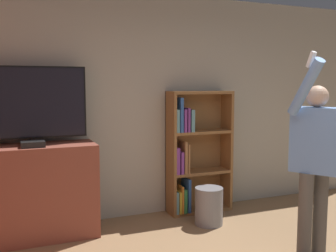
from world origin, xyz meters
The scene contains 7 objects.
wall_back centered at (0.00, 2.69, 1.35)m, with size 6.46×0.06×2.70m.
tv_ledge centered at (-1.56, 2.36, 0.49)m, with size 1.26×0.53×0.99m.
television centered at (-1.56, 2.44, 1.41)m, with size 1.12×0.22×0.81m.
game_console centered at (-1.57, 2.25, 1.02)m, with size 0.23×0.20×0.06m.
bookshelf centered at (0.34, 2.51, 0.74)m, with size 0.82×0.28×1.53m.
person centered at (0.82, 0.91, 0.97)m, with size 0.57×0.54×1.89m.
waste_bin centered at (0.31, 2.02, 0.22)m, with size 0.32×0.32×0.43m.
Camera 1 is at (-1.80, -1.87, 1.62)m, focal length 42.00 mm.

